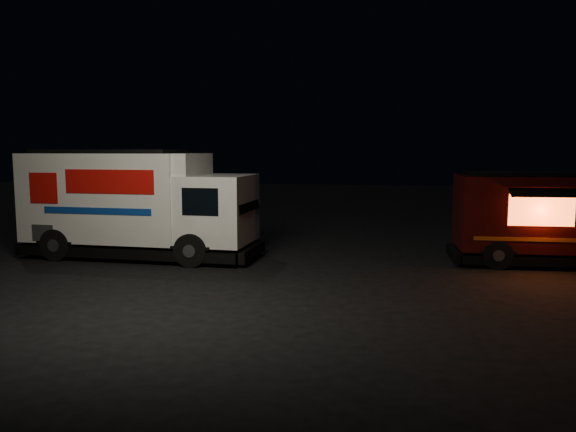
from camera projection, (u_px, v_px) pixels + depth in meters
The scene contains 3 objects.
ground at pixel (274, 279), 14.60m from camera, with size 80.00×80.00×0.00m, color black.
white_truck at pixel (141, 204), 17.51m from camera, with size 7.42×2.53×3.36m, color white, non-canonical shape.
red_truck at pixel (554, 219), 16.37m from camera, with size 5.82×2.14×2.71m, color #380A0A, non-canonical shape.
Camera 1 is at (2.46, -14.10, 3.36)m, focal length 35.00 mm.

